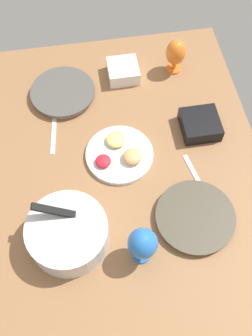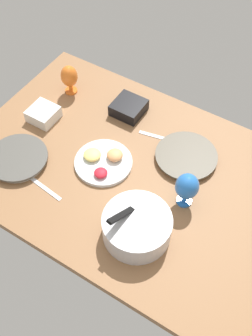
# 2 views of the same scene
# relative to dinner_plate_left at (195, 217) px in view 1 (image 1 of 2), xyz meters

# --- Properties ---
(ground_plane) EXTENTS (1.60, 1.04, 0.04)m
(ground_plane) POSITION_rel_dinner_plate_left_xyz_m (0.15, 0.19, -0.03)
(ground_plane) COLOR #8C603D
(dinner_plate_left) EXTENTS (0.29, 0.29, 0.03)m
(dinner_plate_left) POSITION_rel_dinner_plate_left_xyz_m (0.00, 0.00, 0.00)
(dinner_plate_left) COLOR beige
(dinner_plate_left) RESTS_ON ground_plane
(dinner_plate_right) EXTENTS (0.28, 0.28, 0.03)m
(dinner_plate_right) POSITION_rel_dinner_plate_left_xyz_m (0.65, 0.42, 0.00)
(dinner_plate_right) COLOR silver
(dinner_plate_right) RESTS_ON ground_plane
(mixing_bowl) EXTENTS (0.28, 0.28, 0.18)m
(mixing_bowl) POSITION_rel_dinner_plate_left_xyz_m (-0.00, 0.45, 0.05)
(mixing_bowl) COLOR silver
(mixing_bowl) RESTS_ON ground_plane
(fruit_platter) EXTENTS (0.27, 0.27, 0.06)m
(fruit_platter) POSITION_rel_dinner_plate_left_xyz_m (0.31, 0.23, 0.00)
(fruit_platter) COLOR silver
(fruit_platter) RESTS_ON ground_plane
(hurricane_glass_orange) EXTENTS (0.09, 0.09, 0.16)m
(hurricane_glass_orange) POSITION_rel_dinner_plate_left_xyz_m (0.72, -0.08, 0.08)
(hurricane_glass_orange) COLOR orange
(hurricane_glass_orange) RESTS_ON ground_plane
(hurricane_glass_blue) EXTENTS (0.10, 0.10, 0.18)m
(hurricane_glass_blue) POSITION_rel_dinner_plate_left_xyz_m (-0.10, 0.21, 0.10)
(hurricane_glass_blue) COLOR blue
(hurricane_glass_blue) RESTS_ON ground_plane
(square_bowl_black) EXTENTS (0.15, 0.15, 0.06)m
(square_bowl_black) POSITION_rel_dinner_plate_left_xyz_m (0.38, -0.11, 0.02)
(square_bowl_black) COLOR black
(square_bowl_black) RESTS_ON ground_plane
(square_bowl_white) EXTENTS (0.13, 0.13, 0.06)m
(square_bowl_white) POSITION_rel_dinner_plate_left_xyz_m (0.72, 0.15, 0.02)
(square_bowl_white) COLOR white
(square_bowl_white) RESTS_ON ground_plane
(fork_by_left_plate) EXTENTS (0.18, 0.05, 0.01)m
(fork_by_left_plate) POSITION_rel_dinner_plate_left_xyz_m (0.18, -0.04, -0.01)
(fork_by_left_plate) COLOR silver
(fork_by_left_plate) RESTS_ON ground_plane
(fork_by_right_plate) EXTENTS (0.18, 0.04, 0.01)m
(fork_by_right_plate) POSITION_rel_dinner_plate_left_xyz_m (0.44, 0.48, -0.01)
(fork_by_right_plate) COLOR silver
(fork_by_right_plate) RESTS_ON ground_plane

